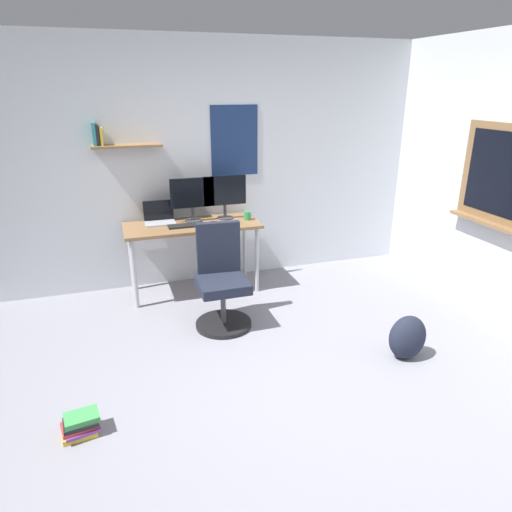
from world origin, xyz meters
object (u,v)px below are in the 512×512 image
at_px(keyboard, 186,226).
at_px(book_stack_on_floor, 81,425).
at_px(monitor_primary, 192,196).
at_px(backpack, 407,337).
at_px(monitor_secondary, 225,194).
at_px(coffee_mug, 247,216).
at_px(computer_mouse, 213,223).
at_px(office_chair, 222,283).
at_px(laptop, 160,218).
at_px(desk, 192,232).

xyz_separation_m(keyboard, book_stack_on_floor, (-1.05, -1.90, -0.69)).
relative_size(monitor_primary, backpack, 1.23).
xyz_separation_m(monitor_secondary, keyboard, (-0.45, -0.17, -0.26)).
bearing_deg(coffee_mug, book_stack_on_floor, -131.34).
bearing_deg(coffee_mug, computer_mouse, -172.63).
distance_m(office_chair, monitor_secondary, 1.13).
distance_m(keyboard, coffee_mug, 0.67).
bearing_deg(book_stack_on_floor, coffee_mug, 48.66).
relative_size(keyboard, book_stack_on_floor, 1.44).
height_order(computer_mouse, coffee_mug, coffee_mug).
bearing_deg(laptop, keyboard, -41.20).
relative_size(desk, office_chair, 1.47).
xyz_separation_m(laptop, computer_mouse, (0.52, -0.21, -0.04)).
bearing_deg(monitor_primary, backpack, -54.96).
relative_size(office_chair, laptop, 3.06).
distance_m(monitor_primary, backpack, 2.52).
height_order(keyboard, computer_mouse, computer_mouse).
height_order(coffee_mug, backpack, coffee_mug).
height_order(computer_mouse, book_stack_on_floor, computer_mouse).
distance_m(keyboard, backpack, 2.38).
height_order(laptop, coffee_mug, laptop).
bearing_deg(desk, computer_mouse, -19.02).
distance_m(computer_mouse, book_stack_on_floor, 2.42).
distance_m(office_chair, book_stack_on_floor, 1.72).
xyz_separation_m(computer_mouse, book_stack_on_floor, (-1.33, -1.90, -0.70)).
xyz_separation_m(laptop, monitor_secondary, (0.70, -0.05, 0.22)).
bearing_deg(office_chair, desk, 97.55).
bearing_deg(book_stack_on_floor, keyboard, 61.09).
xyz_separation_m(desk, office_chair, (0.11, -0.81, -0.26)).
distance_m(backpack, book_stack_on_floor, 2.52).
height_order(monitor_primary, coffee_mug, monitor_primary).
height_order(office_chair, computer_mouse, office_chair).
relative_size(monitor_secondary, computer_mouse, 4.46).
xyz_separation_m(backpack, book_stack_on_floor, (-2.52, -0.12, -0.12)).
bearing_deg(coffee_mug, keyboard, -175.71).
bearing_deg(office_chair, monitor_secondary, 72.95).
xyz_separation_m(desk, monitor_secondary, (0.38, 0.09, 0.35)).
bearing_deg(office_chair, keyboard, 103.52).
bearing_deg(desk, backpack, -52.94).
bearing_deg(keyboard, desk, 46.12).
distance_m(desk, keyboard, 0.14).
bearing_deg(book_stack_on_floor, backpack, 2.80).
distance_m(office_chair, coffee_mug, 1.01).
bearing_deg(monitor_secondary, monitor_primary, 180.00).
height_order(office_chair, keyboard, office_chair).
distance_m(desk, office_chair, 0.86).
distance_m(laptop, monitor_primary, 0.41).
xyz_separation_m(monitor_primary, computer_mouse, (0.18, -0.17, -0.25)).
height_order(desk, backpack, desk).
height_order(monitor_secondary, coffee_mug, monitor_secondary).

